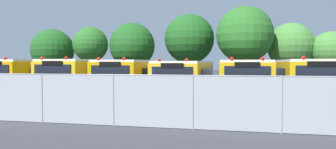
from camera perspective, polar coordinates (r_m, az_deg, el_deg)
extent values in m
plane|color=#38383D|center=(20.31, -0.70, -4.51)|extent=(160.00, 160.00, 0.00)
cube|color=#EAA80C|center=(23.33, -20.91, -0.36)|extent=(2.49, 10.23, 2.08)
cube|color=white|center=(23.31, -20.95, 2.35)|extent=(2.44, 10.02, 0.12)
cube|color=black|center=(22.93, -17.99, 0.47)|extent=(0.12, 7.96, 0.75)
cube|color=black|center=(24.25, -22.91, 0.49)|extent=(0.12, 7.96, 0.75)
cube|color=black|center=(23.35, -20.90, -1.38)|extent=(2.51, 10.33, 0.10)
sphere|color=red|center=(18.95, -27.60, 2.61)|extent=(0.18, 0.18, 0.18)
cylinder|color=black|center=(19.77, -24.27, -3.43)|extent=(0.29, 1.00, 1.00)
cylinder|color=black|center=(25.69, -14.85, -2.05)|extent=(0.29, 1.00, 1.00)
cylinder|color=black|center=(26.73, -18.85, -1.93)|extent=(0.29, 1.00, 1.00)
cube|color=yellow|center=(21.89, -13.28, -0.41)|extent=(2.72, 10.42, 2.09)
cube|color=white|center=(21.87, -13.31, 2.48)|extent=(2.67, 10.21, 0.12)
cube|color=black|center=(17.31, -20.42, -4.05)|extent=(2.57, 0.21, 0.36)
cube|color=black|center=(17.26, -20.39, 0.07)|extent=(2.06, 0.10, 1.00)
cube|color=black|center=(21.67, -9.88, 0.47)|extent=(0.20, 8.09, 0.75)
cube|color=black|center=(22.70, -15.92, 0.50)|extent=(0.20, 8.09, 0.75)
cube|color=black|center=(21.92, -13.27, -1.51)|extent=(2.75, 10.53, 0.10)
sphere|color=red|center=(17.05, -18.14, 2.86)|extent=(0.18, 0.18, 0.18)
sphere|color=red|center=(17.77, -22.05, 2.78)|extent=(0.18, 0.18, 0.18)
cube|color=black|center=(17.24, -20.43, 1.96)|extent=(1.13, 0.10, 0.24)
cylinder|color=black|center=(18.06, -14.94, -3.83)|extent=(0.30, 1.01, 1.00)
cylinder|color=black|center=(19.14, -20.99, -3.56)|extent=(0.30, 1.01, 1.00)
cylinder|color=black|center=(24.69, -7.66, -2.17)|extent=(0.30, 1.01, 1.00)
cylinder|color=black|center=(25.49, -12.44, -2.06)|extent=(0.30, 1.01, 1.00)
cube|color=#EAA80C|center=(20.63, -5.07, -0.58)|extent=(2.57, 10.65, 2.05)
cube|color=white|center=(20.61, -5.08, 2.44)|extent=(2.52, 10.44, 0.12)
cube|color=black|center=(15.63, -10.60, -4.61)|extent=(2.46, 0.20, 0.36)
cube|color=black|center=(15.58, -10.57, -0.15)|extent=(1.98, 0.09, 0.98)
cube|color=black|center=(20.60, -1.56, 0.34)|extent=(0.16, 8.28, 0.74)
cube|color=black|center=(21.28, -8.02, 0.38)|extent=(0.16, 8.28, 0.74)
cube|color=black|center=(20.66, -5.06, -1.71)|extent=(2.59, 10.76, 0.10)
sphere|color=red|center=(15.49, -8.07, 2.87)|extent=(0.18, 0.18, 0.18)
sphere|color=red|center=(15.98, -12.57, 2.82)|extent=(0.18, 0.18, 0.18)
cube|color=black|center=(15.56, -10.59, 1.90)|extent=(1.09, 0.10, 0.24)
cylinder|color=black|center=(16.66, -5.30, -4.27)|extent=(0.29, 1.00, 1.00)
cylinder|color=black|center=(17.39, -12.07, -4.03)|extent=(0.29, 1.00, 1.00)
cylinder|color=black|center=(23.84, -0.23, -2.30)|extent=(0.29, 1.00, 1.00)
cylinder|color=black|center=(24.35, -5.16, -2.22)|extent=(0.29, 1.00, 1.00)
cube|color=yellow|center=(19.74, 3.60, -0.80)|extent=(2.60, 9.40, 1.98)
cube|color=white|center=(19.72, 3.61, 2.26)|extent=(2.55, 9.21, 0.12)
cube|color=black|center=(15.16, 0.71, -4.79)|extent=(2.53, 0.19, 0.36)
cube|color=black|center=(15.11, 0.75, -0.36)|extent=(2.03, 0.09, 0.95)
cube|color=black|center=(19.87, 7.32, 0.12)|extent=(0.14, 7.31, 0.71)
cube|color=black|center=(20.26, 0.23, 0.18)|extent=(0.14, 7.31, 0.71)
cube|color=black|center=(19.77, 3.60, -1.95)|extent=(2.62, 9.49, 0.10)
sphere|color=red|center=(15.13, 3.41, 2.65)|extent=(0.18, 0.18, 0.18)
sphere|color=red|center=(15.41, -1.59, 2.65)|extent=(0.18, 0.18, 0.18)
cube|color=black|center=(15.08, 0.75, 1.67)|extent=(1.11, 0.09, 0.24)
cylinder|color=black|center=(16.42, 5.55, -4.36)|extent=(0.29, 1.00, 1.00)
cylinder|color=black|center=(16.83, -1.90, -4.19)|extent=(0.29, 1.00, 1.00)
cylinder|color=black|center=(22.52, 7.53, -2.59)|extent=(0.29, 1.00, 1.00)
cylinder|color=black|center=(22.82, 2.03, -2.51)|extent=(0.29, 1.00, 1.00)
cube|color=yellow|center=(19.80, 13.77, -0.78)|extent=(2.55, 10.75, 2.03)
cube|color=white|center=(19.77, 13.80, 2.34)|extent=(2.50, 10.53, 0.12)
cube|color=black|center=(14.46, 14.22, -5.20)|extent=(2.52, 0.18, 0.36)
cube|color=black|center=(14.40, 14.26, -0.42)|extent=(2.02, 0.08, 0.98)
cube|color=black|center=(20.15, 17.32, 0.16)|extent=(0.11, 8.37, 0.73)
cube|color=black|center=(20.09, 10.18, 0.22)|extent=(0.11, 8.37, 0.73)
cube|color=black|center=(19.82, 13.76, -1.95)|extent=(2.57, 10.86, 0.10)
sphere|color=red|center=(14.59, 16.94, 2.77)|extent=(0.18, 0.18, 0.18)
sphere|color=red|center=(14.55, 11.60, 2.82)|extent=(0.18, 0.18, 0.18)
cube|color=black|center=(14.38, 14.29, 1.77)|extent=(1.11, 0.09, 0.24)
cylinder|color=black|center=(15.99, 17.99, -4.64)|extent=(0.29, 1.00, 1.00)
cylinder|color=black|center=(15.92, 10.11, -4.59)|extent=(0.29, 1.00, 1.00)
cylinder|color=black|center=(23.46, 16.23, -2.47)|extent=(0.29, 1.00, 1.00)
cylinder|color=black|center=(23.41, 10.88, -2.43)|extent=(0.29, 1.00, 1.00)
cube|color=yellow|center=(19.85, 23.00, -0.84)|extent=(2.79, 10.13, 2.06)
cube|color=white|center=(19.82, 23.05, 2.32)|extent=(2.73, 9.93, 0.12)
cube|color=black|center=(14.93, 26.22, -5.12)|extent=(2.60, 0.22, 0.36)
cube|color=black|center=(14.87, 26.26, -0.42)|extent=(2.08, 0.11, 0.99)
cube|color=black|center=(20.38, 26.46, 0.11)|extent=(0.23, 7.85, 0.74)
cube|color=black|center=(19.96, 19.22, 0.18)|extent=(0.23, 7.85, 0.74)
cube|color=black|center=(19.87, 22.98, -2.03)|extent=(2.81, 10.23, 0.10)
sphere|color=red|center=(14.89, 23.54, 2.79)|extent=(0.18, 0.18, 0.18)
cube|color=black|center=(14.85, 26.30, 1.74)|extent=(1.15, 0.11, 0.24)
cylinder|color=black|center=(16.17, 21.14, -4.61)|extent=(0.30, 1.01, 1.00)
cylinder|color=black|center=(23.28, 24.39, -2.61)|extent=(0.30, 1.01, 1.00)
cylinder|color=black|center=(22.96, 18.84, -2.60)|extent=(0.30, 1.01, 1.00)
cylinder|color=#4C3823|center=(33.70, -20.33, -0.25)|extent=(0.38, 0.38, 2.03)
sphere|color=#1E561E|center=(33.70, -20.38, 4.20)|extent=(4.27, 4.27, 4.27)
sphere|color=#1E561E|center=(33.27, -19.56, 4.58)|extent=(2.72, 2.72, 2.72)
cylinder|color=#4C3823|center=(31.48, -13.96, 0.42)|extent=(0.41, 0.41, 2.86)
sphere|color=#286623|center=(31.52, -14.01, 5.36)|extent=(3.43, 3.43, 3.43)
sphere|color=#286623|center=(31.71, -14.10, 5.33)|extent=(2.58, 2.58, 2.58)
cylinder|color=#4C3823|center=(30.77, -6.56, -0.03)|extent=(0.41, 0.41, 2.36)
sphere|color=#1E561E|center=(30.79, -6.58, 5.27)|extent=(4.44, 4.44, 4.44)
sphere|color=#1E561E|center=(30.90, -6.19, 4.78)|extent=(2.81, 2.81, 2.81)
cylinder|color=#4C3823|center=(30.82, 3.91, 0.45)|extent=(0.31, 0.31, 2.87)
sphere|color=#1E561E|center=(30.89, 3.92, 6.52)|extent=(4.89, 4.89, 4.89)
sphere|color=#1E561E|center=(30.56, 4.31, 7.35)|extent=(3.62, 3.62, 3.62)
cylinder|color=#4C3823|center=(28.33, 13.80, 0.33)|extent=(0.38, 0.38, 2.96)
sphere|color=#286623|center=(28.42, 13.86, 7.10)|extent=(5.00, 5.00, 5.00)
sphere|color=#286623|center=(28.23, 13.11, 7.20)|extent=(3.18, 3.18, 3.18)
cylinder|color=#4C3823|center=(30.52, 21.47, -0.24)|extent=(0.28, 0.28, 2.30)
sphere|color=#478438|center=(30.53, 21.55, 4.87)|extent=(4.20, 4.20, 4.20)
sphere|color=#478438|center=(30.37, 21.52, 4.48)|extent=(2.74, 2.74, 2.74)
cylinder|color=#4C3823|center=(30.54, 27.58, -0.48)|extent=(0.30, 0.30, 2.16)
sphere|color=#478438|center=(30.53, 27.65, 3.90)|extent=(3.34, 3.34, 3.34)
sphere|color=#478438|center=(30.81, 26.94, 4.35)|extent=(2.59, 2.59, 2.59)
cylinder|color=#9EA0A3|center=(13.23, -22.05, -4.04)|extent=(0.07, 0.07, 1.95)
cylinder|color=#9EA0A3|center=(11.83, -9.95, -4.63)|extent=(0.07, 0.07, 1.95)
cylinder|color=#9EA0A3|center=(11.07, 4.57, -5.08)|extent=(0.07, 0.07, 1.95)
cylinder|color=#9EA0A3|center=(11.09, 20.09, -5.19)|extent=(0.07, 0.07, 1.95)
cube|color=#ADB2B7|center=(11.83, -9.95, -4.63)|extent=(23.85, 0.02, 1.91)
cylinder|color=#9EA0A3|center=(11.75, -9.99, -0.06)|extent=(23.85, 0.04, 0.04)
cone|color=#EA5914|center=(11.92, 4.49, -7.83)|extent=(0.46, 0.46, 0.60)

